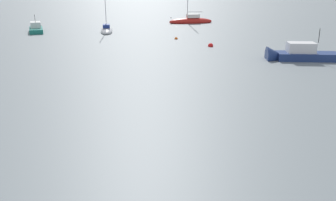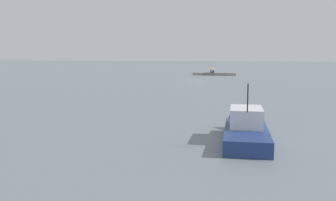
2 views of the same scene
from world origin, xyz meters
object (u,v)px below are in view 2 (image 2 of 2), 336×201
(umbrella_open_yellow, at_px, (212,68))
(motorboat_navy_far, at_px, (246,131))
(person_seated_blue_left, at_px, (213,72))
(person_seated_grey_right, at_px, (211,72))

(umbrella_open_yellow, relative_size, motorboat_navy_far, 0.18)
(person_seated_blue_left, height_order, person_seated_grey_right, same)
(person_seated_blue_left, bearing_deg, person_seated_grey_right, -19.22)
(person_seated_grey_right, bearing_deg, motorboat_navy_far, 98.54)
(person_seated_grey_right, bearing_deg, umbrella_open_yellow, 160.70)
(person_seated_blue_left, bearing_deg, motorboat_navy_far, 98.08)
(umbrella_open_yellow, xyz_separation_m, motorboat_navy_far, (-11.83, 64.79, -1.32))
(person_seated_grey_right, height_order, umbrella_open_yellow, umbrella_open_yellow)
(person_seated_blue_left, height_order, umbrella_open_yellow, umbrella_open_yellow)
(umbrella_open_yellow, distance_m, motorboat_navy_far, 65.87)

